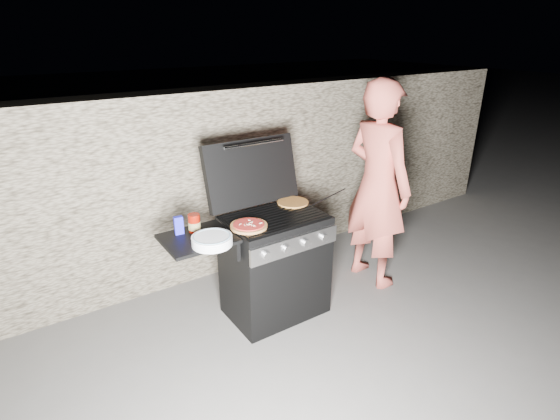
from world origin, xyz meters
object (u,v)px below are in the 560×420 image
gas_grill (249,274)px  pizza_topped (249,225)px  person (378,185)px  sauce_jar (194,223)px

gas_grill → pizza_topped: bearing=-114.2°
gas_grill → pizza_topped: pizza_topped is taller
gas_grill → person: (1.35, -0.05, 0.51)m
pizza_topped → sauce_jar: 0.41m
gas_grill → sauce_jar: size_ratio=9.76×
sauce_jar → person: person is taller
person → pizza_topped: bearing=89.0°
pizza_topped → person: (1.38, 0.03, 0.04)m
gas_grill → person: bearing=-1.9°
sauce_jar → person: bearing=-4.9°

